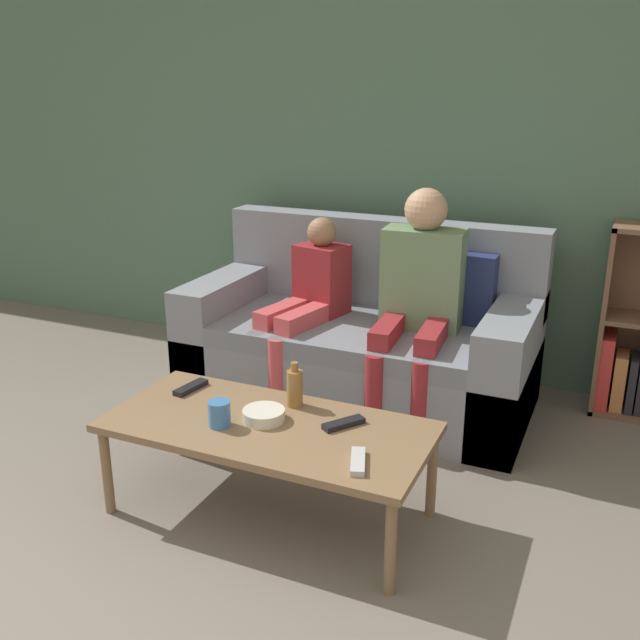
{
  "coord_description": "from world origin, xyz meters",
  "views": [
    {
      "loc": [
        1.25,
        -1.17,
        1.64
      ],
      "look_at": [
        0.04,
        1.55,
        0.63
      ],
      "focal_mm": 40.0,
      "sensor_mm": 36.0,
      "label": 1
    }
  ],
  "objects_px": {
    "couch": "(362,344)",
    "person_adult": "(419,289)",
    "bottle": "(295,387)",
    "coffee_table": "(268,432)",
    "tv_remote_1": "(191,387)",
    "tv_remote_2": "(344,424)",
    "person_child": "(306,301)",
    "snack_bowl": "(264,415)",
    "cup_near": "(219,414)",
    "tv_remote_0": "(358,462)"
  },
  "relations": [
    {
      "from": "person_child",
      "to": "person_adult",
      "type": "bearing_deg",
      "value": 16.86
    },
    {
      "from": "coffee_table",
      "to": "snack_bowl",
      "type": "relative_size",
      "value": 7.62
    },
    {
      "from": "person_adult",
      "to": "tv_remote_1",
      "type": "distance_m",
      "value": 1.21
    },
    {
      "from": "person_child",
      "to": "tv_remote_1",
      "type": "height_order",
      "value": "person_child"
    },
    {
      "from": "coffee_table",
      "to": "cup_near",
      "type": "distance_m",
      "value": 0.2
    },
    {
      "from": "person_adult",
      "to": "couch",
      "type": "bearing_deg",
      "value": 160.91
    },
    {
      "from": "tv_remote_1",
      "to": "tv_remote_2",
      "type": "height_order",
      "value": "same"
    },
    {
      "from": "tv_remote_0",
      "to": "bottle",
      "type": "height_order",
      "value": "bottle"
    },
    {
      "from": "tv_remote_2",
      "to": "bottle",
      "type": "distance_m",
      "value": 0.27
    },
    {
      "from": "tv_remote_0",
      "to": "bottle",
      "type": "distance_m",
      "value": 0.52
    },
    {
      "from": "person_child",
      "to": "tv_remote_1",
      "type": "distance_m",
      "value": 0.92
    },
    {
      "from": "person_adult",
      "to": "person_child",
      "type": "xyz_separation_m",
      "value": [
        -0.59,
        -0.05,
        -0.12
      ]
    },
    {
      "from": "tv_remote_2",
      "to": "bottle",
      "type": "height_order",
      "value": "bottle"
    },
    {
      "from": "person_child",
      "to": "tv_remote_0",
      "type": "xyz_separation_m",
      "value": [
        0.75,
        -1.18,
        -0.15
      ]
    },
    {
      "from": "tv_remote_2",
      "to": "tv_remote_0",
      "type": "bearing_deg",
      "value": -22.93
    },
    {
      "from": "snack_bowl",
      "to": "bottle",
      "type": "relative_size",
      "value": 0.88
    },
    {
      "from": "person_child",
      "to": "cup_near",
      "type": "xyz_separation_m",
      "value": [
        0.17,
        -1.13,
        -0.11
      ]
    },
    {
      "from": "tv_remote_0",
      "to": "tv_remote_2",
      "type": "xyz_separation_m",
      "value": [
        -0.15,
        0.24,
        0.0
      ]
    },
    {
      "from": "couch",
      "to": "person_child",
      "type": "xyz_separation_m",
      "value": [
        -0.27,
        -0.13,
        0.24
      ]
    },
    {
      "from": "couch",
      "to": "tv_remote_0",
      "type": "xyz_separation_m",
      "value": [
        0.48,
        -1.31,
        0.1
      ]
    },
    {
      "from": "tv_remote_1",
      "to": "bottle",
      "type": "relative_size",
      "value": 0.94
    },
    {
      "from": "person_adult",
      "to": "tv_remote_2",
      "type": "height_order",
      "value": "person_adult"
    },
    {
      "from": "couch",
      "to": "cup_near",
      "type": "xyz_separation_m",
      "value": [
        -0.1,
        -1.26,
        0.14
      ]
    },
    {
      "from": "person_child",
      "to": "tv_remote_0",
      "type": "height_order",
      "value": "person_child"
    },
    {
      "from": "tv_remote_1",
      "to": "snack_bowl",
      "type": "bearing_deg",
      "value": -7.63
    },
    {
      "from": "cup_near",
      "to": "coffee_table",
      "type": "bearing_deg",
      "value": 29.72
    },
    {
      "from": "coffee_table",
      "to": "tv_remote_0",
      "type": "distance_m",
      "value": 0.45
    },
    {
      "from": "couch",
      "to": "bottle",
      "type": "relative_size",
      "value": 9.55
    },
    {
      "from": "snack_bowl",
      "to": "cup_near",
      "type": "bearing_deg",
      "value": -140.44
    },
    {
      "from": "coffee_table",
      "to": "person_child",
      "type": "xyz_separation_m",
      "value": [
        -0.32,
        1.04,
        0.19
      ]
    },
    {
      "from": "tv_remote_2",
      "to": "cup_near",
      "type": "bearing_deg",
      "value": -121.34
    },
    {
      "from": "person_adult",
      "to": "person_child",
      "type": "distance_m",
      "value": 0.6
    },
    {
      "from": "tv_remote_0",
      "to": "snack_bowl",
      "type": "height_order",
      "value": "snack_bowl"
    },
    {
      "from": "tv_remote_0",
      "to": "tv_remote_1",
      "type": "relative_size",
      "value": 1.0
    },
    {
      "from": "coffee_table",
      "to": "person_child",
      "type": "bearing_deg",
      "value": 107.27
    },
    {
      "from": "coffee_table",
      "to": "person_adult",
      "type": "height_order",
      "value": "person_adult"
    },
    {
      "from": "coffee_table",
      "to": "person_adult",
      "type": "relative_size",
      "value": 1.09
    },
    {
      "from": "person_adult",
      "to": "snack_bowl",
      "type": "distance_m",
      "value": 1.13
    },
    {
      "from": "tv_remote_0",
      "to": "tv_remote_2",
      "type": "relative_size",
      "value": 1.06
    },
    {
      "from": "coffee_table",
      "to": "person_child",
      "type": "distance_m",
      "value": 1.1
    },
    {
      "from": "coffee_table",
      "to": "person_adult",
      "type": "distance_m",
      "value": 1.16
    },
    {
      "from": "person_child",
      "to": "tv_remote_1",
      "type": "xyz_separation_m",
      "value": [
        -0.12,
        -0.9,
        -0.15
      ]
    },
    {
      "from": "coffee_table",
      "to": "tv_remote_1",
      "type": "height_order",
      "value": "tv_remote_1"
    },
    {
      "from": "couch",
      "to": "person_adult",
      "type": "height_order",
      "value": "person_adult"
    },
    {
      "from": "person_adult",
      "to": "tv_remote_2",
      "type": "distance_m",
      "value": 1.02
    },
    {
      "from": "person_child",
      "to": "tv_remote_1",
      "type": "bearing_deg",
      "value": -85.31
    },
    {
      "from": "person_child",
      "to": "tv_remote_0",
      "type": "distance_m",
      "value": 1.41
    },
    {
      "from": "coffee_table",
      "to": "snack_bowl",
      "type": "bearing_deg",
      "value": 144.34
    },
    {
      "from": "tv_remote_2",
      "to": "snack_bowl",
      "type": "height_order",
      "value": "snack_bowl"
    },
    {
      "from": "couch",
      "to": "tv_remote_2",
      "type": "distance_m",
      "value": 1.13
    }
  ]
}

